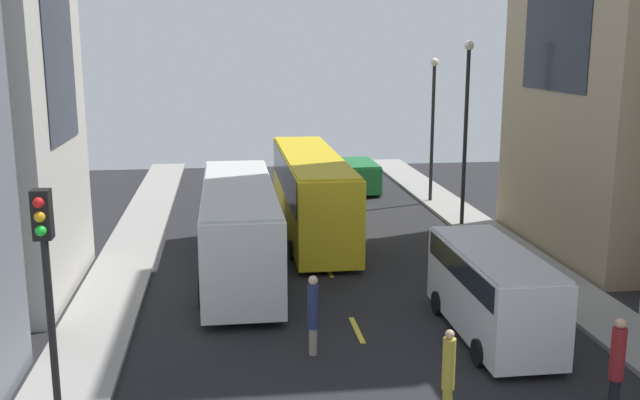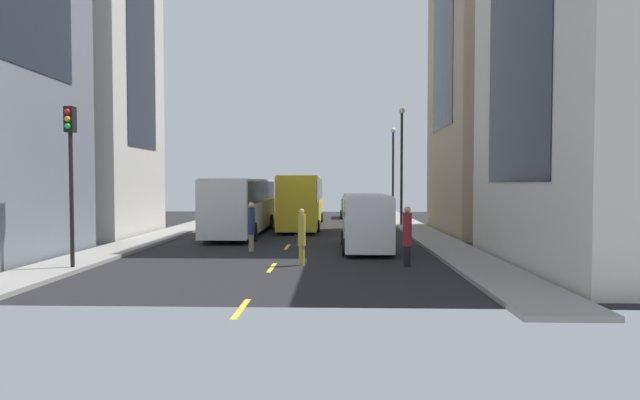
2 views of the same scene
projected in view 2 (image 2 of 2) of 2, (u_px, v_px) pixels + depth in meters
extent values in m
plane|color=black|center=(300.00, 230.00, 33.41)|extent=(41.64, 41.64, 0.00)
cube|color=gray|center=(186.00, 228.00, 33.64)|extent=(2.23, 44.00, 0.15)
cube|color=gray|center=(416.00, 229.00, 33.17)|extent=(2.23, 44.00, 0.15)
cube|color=yellow|center=(241.00, 309.00, 12.43)|extent=(0.16, 2.00, 0.01)
cube|color=yellow|center=(272.00, 268.00, 18.42)|extent=(0.16, 2.00, 0.01)
cube|color=yellow|center=(287.00, 247.00, 24.41)|extent=(0.16, 2.00, 0.01)
cube|color=yellow|center=(297.00, 234.00, 30.41)|extent=(0.16, 2.00, 0.01)
cube|color=yellow|center=(303.00, 226.00, 36.40)|extent=(0.16, 2.00, 0.01)
cube|color=yellow|center=(308.00, 220.00, 42.40)|extent=(0.16, 2.00, 0.01)
cube|color=yellow|center=(311.00, 215.00, 48.39)|extent=(0.16, 2.00, 0.01)
cube|color=yellow|center=(314.00, 212.00, 54.38)|extent=(0.16, 2.00, 0.01)
cube|color=beige|center=(71.00, 40.00, 29.32)|extent=(8.36, 7.68, 23.06)
cube|color=#1E232D|center=(71.00, 40.00, 29.32)|extent=(8.44, 4.23, 12.68)
cube|color=beige|center=(635.00, 75.00, 18.25)|extent=(8.53, 11.22, 14.14)
cube|color=#1E232D|center=(635.00, 75.00, 18.25)|extent=(8.61, 6.17, 7.77)
cube|color=silver|center=(242.00, 205.00, 30.44)|extent=(2.55, 11.49, 3.00)
cube|color=black|center=(242.00, 191.00, 30.41)|extent=(2.60, 10.57, 1.20)
cube|color=beige|center=(242.00, 180.00, 30.39)|extent=(2.45, 11.03, 0.08)
cylinder|color=black|center=(235.00, 221.00, 34.08)|extent=(0.46, 1.00, 1.00)
cylinder|color=black|center=(269.00, 222.00, 34.01)|extent=(0.46, 1.00, 1.00)
cylinder|color=black|center=(209.00, 232.00, 26.96)|extent=(0.46, 1.00, 1.00)
cylinder|color=black|center=(252.00, 232.00, 26.89)|extent=(0.46, 1.00, 1.00)
cube|color=yellow|center=(303.00, 201.00, 35.83)|extent=(2.45, 12.85, 3.30)
cube|color=black|center=(303.00, 189.00, 35.80)|extent=(2.50, 11.82, 1.48)
cube|color=gold|center=(303.00, 177.00, 35.77)|extent=(2.35, 12.33, 0.08)
cylinder|color=black|center=(292.00, 217.00, 39.90)|extent=(0.44, 0.76, 0.76)
cylinder|color=black|center=(320.00, 217.00, 39.83)|extent=(0.44, 0.76, 0.76)
cylinder|color=black|center=(281.00, 226.00, 31.94)|extent=(0.44, 0.76, 0.76)
cylinder|color=black|center=(316.00, 226.00, 31.87)|extent=(0.44, 0.76, 0.76)
cube|color=white|center=(366.00, 221.00, 23.37)|extent=(2.05, 6.11, 2.30)
cube|color=black|center=(366.00, 205.00, 23.34)|extent=(2.09, 5.62, 0.69)
cube|color=silver|center=(366.00, 196.00, 23.32)|extent=(1.97, 5.86, 0.08)
cylinder|color=black|center=(345.00, 238.00, 25.32)|extent=(0.37, 0.72, 0.72)
cylinder|color=black|center=(382.00, 238.00, 25.26)|extent=(0.37, 0.72, 0.72)
cylinder|color=black|center=(347.00, 247.00, 21.54)|extent=(0.37, 0.72, 0.72)
cylinder|color=black|center=(390.00, 247.00, 21.48)|extent=(0.37, 0.72, 0.72)
cube|color=#1E7238|center=(352.00, 208.00, 44.66)|extent=(1.87, 4.05, 1.49)
cube|color=black|center=(352.00, 203.00, 44.65)|extent=(1.91, 3.72, 0.63)
cube|color=#1A612F|center=(352.00, 199.00, 44.64)|extent=(1.80, 3.88, 0.08)
cylinder|color=black|center=(342.00, 213.00, 45.96)|extent=(0.34, 0.62, 0.62)
cylinder|color=black|center=(361.00, 214.00, 45.91)|extent=(0.34, 0.62, 0.62)
cylinder|color=black|center=(343.00, 215.00, 43.46)|extent=(0.34, 0.62, 0.62)
cylinder|color=black|center=(362.00, 215.00, 43.41)|extent=(0.34, 0.62, 0.62)
cylinder|color=black|center=(407.00, 256.00, 18.76)|extent=(0.25, 0.25, 0.77)
cylinder|color=maroon|center=(407.00, 230.00, 18.72)|extent=(0.34, 0.34, 1.24)
sphere|color=tan|center=(407.00, 210.00, 18.70)|extent=(0.25, 0.25, 0.25)
cylinder|color=gray|center=(251.00, 243.00, 22.90)|extent=(0.23, 0.23, 0.77)
cylinder|color=navy|center=(251.00, 221.00, 22.87)|extent=(0.31, 0.31, 1.24)
sphere|color=beige|center=(251.00, 205.00, 22.84)|extent=(0.26, 0.26, 0.26)
cylinder|color=gold|center=(302.00, 256.00, 18.96)|extent=(0.22, 0.22, 0.75)
cylinder|color=gold|center=(302.00, 230.00, 18.92)|extent=(0.29, 0.29, 1.20)
sphere|color=tan|center=(302.00, 211.00, 18.90)|extent=(0.21, 0.21, 0.21)
cylinder|color=black|center=(72.00, 200.00, 17.65)|extent=(0.14, 0.14, 4.77)
cube|color=black|center=(70.00, 119.00, 17.55)|extent=(0.32, 0.32, 0.90)
sphere|color=red|center=(67.00, 112.00, 17.37)|extent=(0.20, 0.20, 0.20)
sphere|color=orange|center=(67.00, 119.00, 17.38)|extent=(0.20, 0.20, 0.20)
sphere|color=green|center=(68.00, 126.00, 17.39)|extent=(0.20, 0.20, 0.20)
cylinder|color=black|center=(393.00, 176.00, 40.96)|extent=(0.18, 0.18, 7.10)
sphere|color=silver|center=(393.00, 130.00, 40.83)|extent=(0.44, 0.44, 0.44)
cylinder|color=black|center=(402.00, 169.00, 35.68)|extent=(0.18, 0.18, 7.95)
sphere|color=silver|center=(402.00, 111.00, 35.54)|extent=(0.44, 0.44, 0.44)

